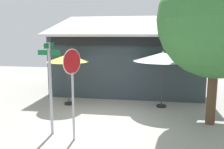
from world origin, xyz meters
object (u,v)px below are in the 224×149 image
at_px(street_sign_post, 50,80).
at_px(stop_sign, 72,77).
at_px(patio_umbrella_ivory_center, 163,57).
at_px(patio_umbrella_mustard_left, 68,59).

xyz_separation_m(street_sign_post, stop_sign, (0.85, -0.32, 0.17)).
bearing_deg(street_sign_post, patio_umbrella_ivory_center, 44.80).
bearing_deg(patio_umbrella_ivory_center, patio_umbrella_mustard_left, -176.36).
bearing_deg(stop_sign, street_sign_post, 159.66).
distance_m(street_sign_post, patio_umbrella_mustard_left, 3.48).
relative_size(street_sign_post, stop_sign, 1.06).
bearing_deg(street_sign_post, stop_sign, -20.34).
distance_m(patio_umbrella_mustard_left, patio_umbrella_ivory_center, 4.31).
xyz_separation_m(patio_umbrella_mustard_left, patio_umbrella_ivory_center, (4.30, 0.27, 0.11)).
bearing_deg(patio_umbrella_mustard_left, patio_umbrella_ivory_center, 3.64).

